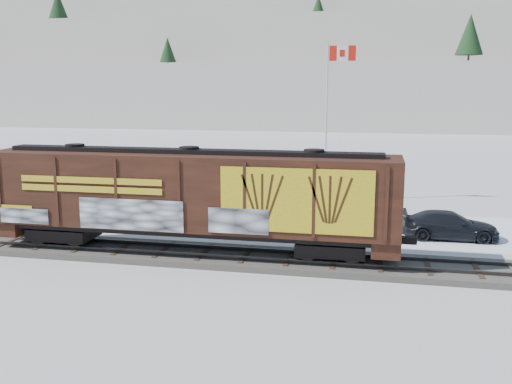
% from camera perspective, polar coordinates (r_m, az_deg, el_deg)
% --- Properties ---
extents(ground, '(500.00, 500.00, 0.00)m').
position_cam_1_polar(ground, '(26.31, -0.98, -6.89)').
color(ground, white).
rests_on(ground, ground).
extents(rail_track, '(50.00, 3.40, 0.43)m').
position_cam_1_polar(rail_track, '(26.26, -0.98, -6.59)').
color(rail_track, '#59544C').
rests_on(rail_track, ground).
extents(parking_strip, '(40.00, 8.00, 0.03)m').
position_cam_1_polar(parking_strip, '(33.39, 1.88, -3.09)').
color(parking_strip, white).
rests_on(parking_strip, ground).
extents(hillside, '(360.00, 110.00, 93.00)m').
position_cam_1_polar(hillside, '(164.49, 10.11, 12.63)').
color(hillside, white).
rests_on(hillside, ground).
extents(hopper_railcar, '(18.84, 3.06, 4.66)m').
position_cam_1_polar(hopper_railcar, '(26.26, -6.60, -0.19)').
color(hopper_railcar, black).
rests_on(hopper_railcar, rail_track).
extents(flagpole, '(2.30, 0.90, 10.74)m').
position_cam_1_polar(flagpole, '(39.56, 7.17, 4.70)').
color(flagpole, silver).
rests_on(flagpole, ground).
extents(car_silver, '(4.68, 2.14, 1.55)m').
position_cam_1_polar(car_silver, '(33.94, -0.70, -1.50)').
color(car_silver, silver).
rests_on(car_silver, parking_strip).
extents(car_white, '(4.75, 3.07, 1.48)m').
position_cam_1_polar(car_white, '(31.95, 0.80, -2.32)').
color(car_white, silver).
rests_on(car_white, parking_strip).
extents(car_dark, '(5.01, 2.15, 1.44)m').
position_cam_1_polar(car_dark, '(31.41, 18.75, -3.16)').
color(car_dark, black).
rests_on(car_dark, parking_strip).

